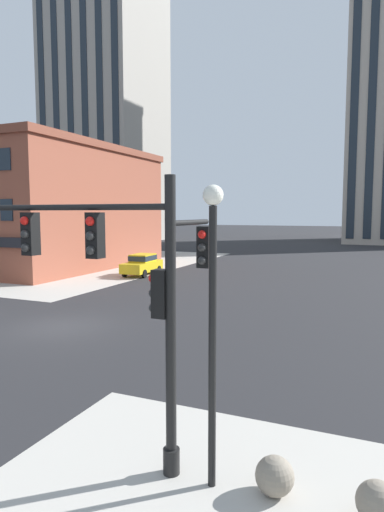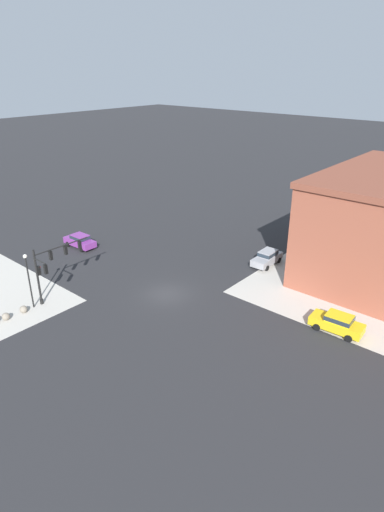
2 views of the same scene
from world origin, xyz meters
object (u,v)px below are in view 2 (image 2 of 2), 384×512
at_px(bollard_sphere_curb_b, 6,317).
at_px(car_main_northbound_far, 337,322).
at_px(car_main_southbound_far, 267,257).
at_px(traffic_signal_main, 51,265).
at_px(car_main_northbound_near, 80,240).
at_px(street_lamp_corner_near, 28,275).
at_px(bollard_sphere_curb_a, 24,309).

xyz_separation_m(bollard_sphere_curb_b, car_main_northbound_far, (-17.51, 23.20, 0.57)).
xyz_separation_m(bollard_sphere_curb_b, car_main_southbound_far, (-25.25, 11.55, 0.57)).
relative_size(traffic_signal_main, car_main_southbound_far, 1.36).
relative_size(bollard_sphere_curb_b, car_main_northbound_near, 0.16).
bearing_deg(car_main_southbound_far, street_lamp_corner_near, -27.47).
bearing_deg(car_main_southbound_far, bollard_sphere_curb_b, -24.57).
distance_m(bollard_sphere_curb_b, car_main_southbound_far, 27.77).
relative_size(traffic_signal_main, bollard_sphere_curb_b, 8.74).
height_order(traffic_signal_main, car_main_southbound_far, traffic_signal_main).
height_order(traffic_signal_main, car_main_northbound_near, traffic_signal_main).
bearing_deg(street_lamp_corner_near, car_main_northbound_far, 122.27).
xyz_separation_m(bollard_sphere_curb_b, car_main_northbound_near, (-14.40, -8.85, 0.57)).
xyz_separation_m(street_lamp_corner_near, car_main_northbound_far, (-14.73, 23.33, -2.49)).
height_order(bollard_sphere_curb_a, car_main_northbound_near, car_main_northbound_near).
distance_m(car_main_northbound_near, car_main_southbound_far, 23.10).
relative_size(car_main_northbound_near, car_main_southbound_far, 1.00).
bearing_deg(bollard_sphere_curb_b, car_main_northbound_far, 127.05).
bearing_deg(car_main_northbound_near, car_main_southbound_far, 118.02).
bearing_deg(car_main_southbound_far, traffic_signal_main, -29.48).
bearing_deg(street_lamp_corner_near, traffic_signal_main, 174.06).
bearing_deg(car_main_northbound_far, street_lamp_corner_near, -57.73).
distance_m(traffic_signal_main, bollard_sphere_curb_b, 6.02).
height_order(bollard_sphere_curb_b, car_main_northbound_near, car_main_northbound_near).
relative_size(bollard_sphere_curb_b, car_main_southbound_far, 0.16).
distance_m(traffic_signal_main, car_main_northbound_near, 13.27).
height_order(car_main_northbound_near, car_main_southbound_far, same).
xyz_separation_m(bollard_sphere_curb_a, bollard_sphere_curb_b, (1.67, -0.06, 0.00)).
xyz_separation_m(car_main_northbound_near, car_main_northbound_far, (-3.12, 32.05, 0.00)).
relative_size(car_main_northbound_near, car_main_northbound_far, 0.99).
height_order(traffic_signal_main, street_lamp_corner_near, traffic_signal_main).
bearing_deg(bollard_sphere_curb_a, car_main_northbound_near, -145.00).
bearing_deg(bollard_sphere_curb_b, car_main_northbound_near, -148.43).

